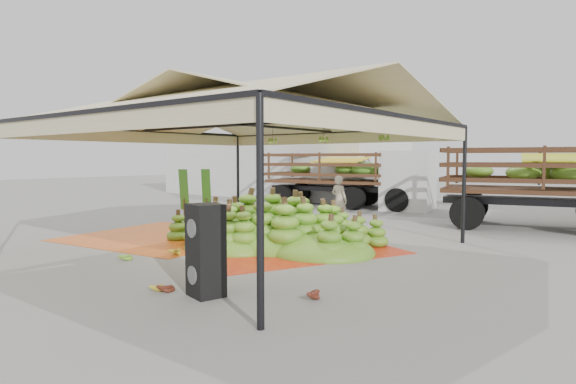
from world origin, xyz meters
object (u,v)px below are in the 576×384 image
Objects in this scene: vendor at (339,200)px; banana_heap at (276,219)px; truck_left at (355,173)px; speaker_stack at (206,250)px.

banana_heap is at bearing 104.79° from vendor.
banana_heap is 0.81× the size of truck_left.
speaker_stack is 0.91× the size of vendor.
banana_heap is 10.00m from truck_left.
truck_left is (-5.14, 13.74, 0.81)m from speaker_stack.
vendor is 5.91m from truck_left.
vendor reaches higher than speaker_stack.
vendor is 0.21× the size of truck_left.
vendor is (-0.66, 4.14, 0.15)m from banana_heap.
banana_heap is 4.73m from speaker_stack.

